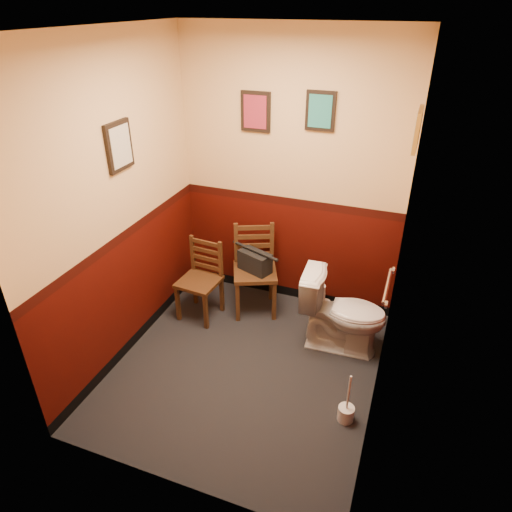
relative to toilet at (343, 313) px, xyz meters
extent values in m
cube|color=black|center=(-0.72, -0.57, -0.38)|extent=(2.20, 2.40, 0.00)
cube|color=silver|center=(-0.72, -0.57, 2.32)|extent=(2.20, 2.40, 0.00)
cube|color=#390904|center=(-0.72, 0.63, 0.97)|extent=(2.20, 0.00, 2.70)
cube|color=#390904|center=(-0.72, -1.77, 0.97)|extent=(2.20, 0.00, 2.70)
cube|color=#390904|center=(-1.82, -0.57, 0.97)|extent=(0.00, 2.40, 2.70)
cube|color=#390904|center=(0.38, -0.57, 0.97)|extent=(0.00, 2.40, 2.70)
cylinder|color=silver|center=(0.35, -0.32, 0.57)|extent=(0.03, 0.50, 0.03)
cylinder|color=silver|center=(0.37, -0.57, 0.57)|extent=(0.02, 0.06, 0.06)
cylinder|color=silver|center=(0.37, -0.07, 0.57)|extent=(0.02, 0.06, 0.06)
cube|color=black|center=(-1.07, 0.61, 1.57)|extent=(0.28, 0.03, 0.36)
cube|color=maroon|center=(-1.07, 0.59, 1.57)|extent=(0.22, 0.01, 0.30)
cube|color=black|center=(-0.47, 0.61, 1.62)|extent=(0.26, 0.03, 0.34)
cube|color=#267A73|center=(-0.47, 0.59, 1.62)|extent=(0.20, 0.01, 0.28)
cube|color=black|center=(-1.80, -0.47, 1.47)|extent=(0.03, 0.30, 0.38)
cube|color=#C2B598|center=(-1.79, -0.47, 1.47)|extent=(0.01, 0.24, 0.31)
cube|color=olive|center=(0.36, 0.03, 1.67)|extent=(0.03, 0.34, 0.28)
cube|color=#C2B598|center=(0.35, 0.03, 1.67)|extent=(0.01, 0.28, 0.22)
imported|color=white|center=(0.00, 0.00, 0.00)|extent=(0.79, 0.47, 0.76)
cylinder|color=silver|center=(0.21, -0.84, -0.32)|extent=(0.13, 0.13, 0.13)
cylinder|color=silver|center=(0.21, -0.84, -0.11)|extent=(0.02, 0.02, 0.36)
cube|color=#432714|center=(-1.44, -0.02, 0.02)|extent=(0.41, 0.41, 0.04)
cube|color=#432714|center=(-1.61, -0.17, -0.18)|extent=(0.04, 0.04, 0.40)
cube|color=#432714|center=(-1.58, 0.15, -0.18)|extent=(0.04, 0.04, 0.40)
cube|color=#432714|center=(-1.29, -0.19, -0.18)|extent=(0.04, 0.04, 0.40)
cube|color=#432714|center=(-1.26, 0.13, -0.18)|extent=(0.04, 0.04, 0.40)
cube|color=#432714|center=(-1.58, 0.16, 0.23)|extent=(0.04, 0.03, 0.40)
cube|color=#432714|center=(-1.26, 0.13, 0.23)|extent=(0.04, 0.03, 0.40)
cube|color=#432714|center=(-1.42, 0.15, 0.11)|extent=(0.31, 0.05, 0.04)
cube|color=#432714|center=(-1.42, 0.15, 0.20)|extent=(0.31, 0.05, 0.04)
cube|color=#432714|center=(-1.42, 0.15, 0.29)|extent=(0.31, 0.05, 0.04)
cube|color=#432714|center=(-1.42, 0.15, 0.38)|extent=(0.31, 0.05, 0.04)
cube|color=#432714|center=(-0.95, 0.27, 0.08)|extent=(0.56, 0.56, 0.04)
cube|color=#432714|center=(-1.05, 0.03, -0.15)|extent=(0.05, 0.05, 0.45)
cube|color=#432714|center=(-1.19, 0.36, -0.15)|extent=(0.05, 0.05, 0.45)
cube|color=#432714|center=(-0.71, 0.17, -0.15)|extent=(0.05, 0.05, 0.45)
cube|color=#432714|center=(-0.86, 0.51, -0.15)|extent=(0.05, 0.05, 0.45)
cube|color=#432714|center=(-1.19, 0.37, 0.30)|extent=(0.05, 0.05, 0.45)
cube|color=#432714|center=(-0.86, 0.51, 0.30)|extent=(0.05, 0.05, 0.45)
cube|color=#432714|center=(-1.02, 0.44, 0.18)|extent=(0.33, 0.16, 0.05)
cube|color=#432714|center=(-1.02, 0.44, 0.28)|extent=(0.33, 0.16, 0.05)
cube|color=#432714|center=(-1.02, 0.44, 0.38)|extent=(0.33, 0.16, 0.05)
cube|color=#432714|center=(-1.02, 0.44, 0.48)|extent=(0.33, 0.16, 0.05)
cube|color=black|center=(-0.95, 0.27, 0.20)|extent=(0.36, 0.27, 0.20)
cylinder|color=black|center=(-0.95, 0.27, 0.32)|extent=(0.28, 0.13, 0.03)
cylinder|color=silver|center=(-0.38, 0.52, -0.33)|extent=(0.11, 0.11, 0.10)
cylinder|color=silver|center=(-0.26, 0.52, -0.33)|extent=(0.11, 0.11, 0.10)
cylinder|color=silver|center=(-0.32, 0.52, -0.23)|extent=(0.11, 0.11, 0.10)
cylinder|color=silver|center=(-0.32, 0.50, -0.13)|extent=(0.11, 0.11, 0.10)
camera|label=1|loc=(0.42, -3.38, 2.48)|focal=32.00mm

